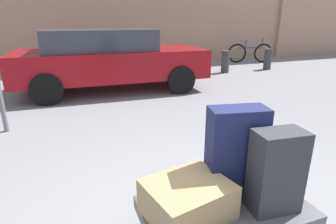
% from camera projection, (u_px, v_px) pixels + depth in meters
% --- Properties ---
extents(luggage_cart, '(1.22, 0.71, 0.34)m').
position_uv_depth(luggage_cart, '(225.00, 214.00, 2.07)').
color(luggage_cart, '#4C4C51').
rests_on(luggage_cart, ground_plane).
extents(suitcase_tan_front_right, '(0.64, 0.57, 0.25)m').
position_uv_depth(suitcase_tan_front_right, '(187.00, 199.00, 1.91)').
color(suitcase_tan_front_right, '#9E7F56').
rests_on(suitcase_tan_front_right, luggage_cart).
extents(suitcase_navy_stacked_top, '(0.46, 0.29, 0.71)m').
position_uv_depth(suitcase_navy_stacked_top, '(235.00, 152.00, 2.09)').
color(suitcase_navy_stacked_top, '#191E47').
rests_on(suitcase_navy_stacked_top, luggage_cart).
extents(suitcase_charcoal_center, '(0.37, 0.25, 0.61)m').
position_uv_depth(suitcase_charcoal_center, '(276.00, 172.00, 1.92)').
color(suitcase_charcoal_center, '#2D2D33').
rests_on(suitcase_charcoal_center, luggage_cart).
extents(parked_car, '(4.38, 2.07, 1.42)m').
position_uv_depth(parked_car, '(109.00, 58.00, 6.49)').
color(parked_car, maroon).
rests_on(parked_car, ground_plane).
extents(bicycle_leaning, '(1.71, 0.55, 0.96)m').
position_uv_depth(bicycle_leaning, '(250.00, 53.00, 10.74)').
color(bicycle_leaning, black).
rests_on(bicycle_leaning, ground_plane).
extents(bollard_kerb_near, '(0.25, 0.25, 0.69)m').
position_uv_depth(bollard_kerb_near, '(185.00, 64.00, 8.28)').
color(bollard_kerb_near, '#383838').
rests_on(bollard_kerb_near, ground_plane).
extents(bollard_kerb_mid, '(0.25, 0.25, 0.69)m').
position_uv_depth(bollard_kerb_mid, '(225.00, 62.00, 8.74)').
color(bollard_kerb_mid, '#383838').
rests_on(bollard_kerb_mid, ground_plane).
extents(bollard_kerb_far, '(0.25, 0.25, 0.69)m').
position_uv_depth(bollard_kerb_far, '(268.00, 59.00, 9.29)').
color(bollard_kerb_far, '#383838').
rests_on(bollard_kerb_far, ground_plane).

